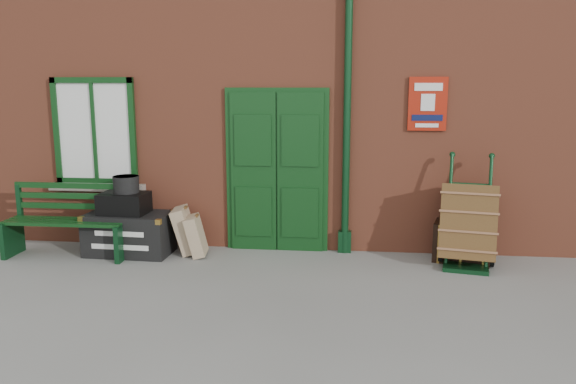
# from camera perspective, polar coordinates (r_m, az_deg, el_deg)

# --- Properties ---
(ground) EXTENTS (80.00, 80.00, 0.00)m
(ground) POSITION_cam_1_polar(r_m,az_deg,el_deg) (6.60, -0.14, -9.57)
(ground) COLOR gray
(ground) RESTS_ON ground
(station_building) EXTENTS (10.30, 4.30, 4.36)m
(station_building) POSITION_cam_1_polar(r_m,az_deg,el_deg) (9.66, 2.21, 10.06)
(station_building) COLOR #A34F34
(station_building) RESTS_ON ground
(bench) EXTENTS (1.64, 0.52, 1.02)m
(bench) POSITION_cam_1_polar(r_m,az_deg,el_deg) (8.17, -21.39, -2.56)
(bench) COLOR #0F3713
(bench) RESTS_ON ground
(houdini_trunk) EXTENTS (1.16, 0.67, 0.57)m
(houdini_trunk) POSITION_cam_1_polar(r_m,az_deg,el_deg) (8.04, -15.81, -4.08)
(houdini_trunk) COLOR black
(houdini_trunk) RESTS_ON ground
(strongbox) EXTENTS (0.64, 0.48, 0.28)m
(strongbox) POSITION_cam_1_polar(r_m,az_deg,el_deg) (7.96, -16.30, -1.10)
(strongbox) COLOR black
(strongbox) RESTS_ON houdini_trunk
(hatbox) EXTENTS (0.35, 0.35, 0.23)m
(hatbox) POSITION_cam_1_polar(r_m,az_deg,el_deg) (7.93, -16.12, 0.75)
(hatbox) COLOR black
(hatbox) RESTS_ON strongbox
(suitcase_back) EXTENTS (0.39, 0.49, 0.66)m
(suitcase_back) POSITION_cam_1_polar(r_m,az_deg,el_deg) (7.87, -10.41, -3.82)
(suitcase_back) COLOR tan
(suitcase_back) RESTS_ON ground
(suitcase_front) EXTENTS (0.33, 0.44, 0.56)m
(suitcase_front) POSITION_cam_1_polar(r_m,az_deg,el_deg) (7.74, -9.33, -4.39)
(suitcase_front) COLOR tan
(suitcase_front) RESTS_ON ground
(porter_trolley) EXTENTS (0.81, 0.85, 1.41)m
(porter_trolley) POSITION_cam_1_polar(r_m,az_deg,el_deg) (7.53, 17.81, -3.15)
(porter_trolley) COLOR #0C3217
(porter_trolley) RESTS_ON ground
(dark_trunk) EXTENTS (0.82, 0.64, 0.52)m
(dark_trunk) POSITION_cam_1_polar(r_m,az_deg,el_deg) (7.78, 17.31, -4.85)
(dark_trunk) COLOR black
(dark_trunk) RESTS_ON ground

